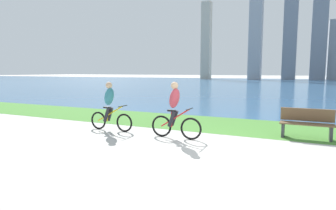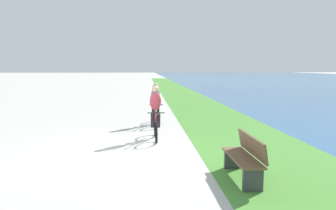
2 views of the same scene
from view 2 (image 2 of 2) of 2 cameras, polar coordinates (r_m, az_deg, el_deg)
The scene contains 5 objects.
ground_plane at distance 8.29m, azimuth -8.48°, elevation -8.85°, with size 300.00×300.00×0.00m, color #B2AFA8.
grass_strip_bayside at distance 8.83m, azimuth 16.60°, elevation -8.06°, with size 120.00×3.42×0.01m, color #478433.
cyclist_lead at distance 9.54m, azimuth -2.36°, elevation -1.52°, with size 1.64×0.52×1.71m.
cyclist_trailing at distance 11.99m, azimuth -2.35°, elevation 0.16°, with size 1.69×0.52×1.66m.
bench_near_path at distance 6.42m, azimuth 14.25°, elevation -9.50°, with size 1.50×0.47×0.90m.
Camera 2 is at (7.95, 0.61, 2.24)m, focal length 32.42 mm.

